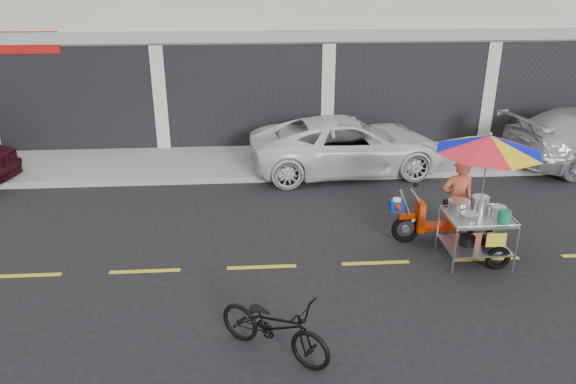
{
  "coord_description": "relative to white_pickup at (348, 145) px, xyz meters",
  "views": [
    {
      "loc": [
        -2.15,
        -8.5,
        4.93
      ],
      "look_at": [
        -1.5,
        0.6,
        1.15
      ],
      "focal_mm": 35.0,
      "sensor_mm": 36.0,
      "label": 1
    }
  ],
  "objects": [
    {
      "name": "sidewalk",
      "position": [
        -0.29,
        0.81,
        -0.6
      ],
      "size": [
        45.0,
        3.0,
        0.15
      ],
      "primitive_type": "cube",
      "color": "gray",
      "rests_on": "ground"
    },
    {
      "name": "ground",
      "position": [
        -0.29,
        -4.69,
        -0.67
      ],
      "size": [
        90.0,
        90.0,
        0.0
      ],
      "primitive_type": "plane",
      "color": "black"
    },
    {
      "name": "white_pickup",
      "position": [
        0.0,
        0.0,
        0.0
      ],
      "size": [
        5.03,
        2.66,
        1.35
      ],
      "primitive_type": "imported",
      "rotation": [
        0.0,
        0.0,
        1.66
      ],
      "color": "silver",
      "rests_on": "ground"
    },
    {
      "name": "near_bicycle",
      "position": [
        -2.18,
        -7.0,
        -0.23
      ],
      "size": [
        1.73,
        1.49,
        0.9
      ],
      "primitive_type": "imported",
      "rotation": [
        0.0,
        0.0,
        0.94
      ],
      "color": "black",
      "rests_on": "ground"
    },
    {
      "name": "centerline",
      "position": [
        -0.29,
        -4.69,
        -0.67
      ],
      "size": [
        42.0,
        0.1,
        0.01
      ],
      "primitive_type": "cube",
      "color": "gold",
      "rests_on": "ground"
    },
    {
      "name": "food_vendor_rig",
      "position": [
        1.42,
        -4.38,
        0.79
      ],
      "size": [
        2.3,
        1.83,
        2.33
      ],
      "rotation": [
        0.0,
        0.0,
        0.01
      ],
      "color": "black",
      "rests_on": "ground"
    }
  ]
}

